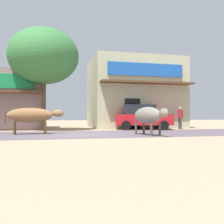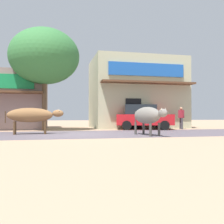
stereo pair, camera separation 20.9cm
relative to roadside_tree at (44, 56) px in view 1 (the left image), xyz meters
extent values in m
plane|color=tan|center=(1.78, -3.62, -4.57)|extent=(80.00, 80.00, 0.00)
cube|color=#595058|center=(1.78, -3.62, -4.57)|extent=(72.00, 5.46, 0.00)
cube|color=#B3B390|center=(6.88, 2.93, -1.93)|extent=(6.85, 4.83, 5.28)
cube|color=blue|center=(6.88, 0.45, -0.45)|extent=(5.48, 0.10, 0.90)
cube|color=brown|center=(6.88, 0.06, -1.40)|extent=(6.57, 0.90, 0.12)
cube|color=black|center=(5.90, 0.48, -3.52)|extent=(1.10, 0.06, 2.10)
cylinder|color=brown|center=(0.00, 0.00, -2.98)|extent=(0.28, 0.28, 3.19)
ellipsoid|color=#36783C|center=(0.00, 0.00, 0.01)|extent=(4.29, 4.29, 3.43)
cube|color=red|center=(6.44, -0.20, -3.92)|extent=(3.98, 2.51, 0.70)
cube|color=#1E2328|center=(6.17, -0.13, -3.25)|extent=(2.34, 1.98, 0.64)
cylinder|color=black|center=(7.81, 0.32, -4.27)|extent=(0.63, 0.32, 0.60)
cylinder|color=black|center=(7.40, -1.30, -4.27)|extent=(0.63, 0.32, 0.60)
cylinder|color=black|center=(5.48, 0.90, -4.27)|extent=(0.63, 0.32, 0.60)
cylinder|color=black|center=(5.08, -0.72, -4.27)|extent=(0.63, 0.32, 0.60)
ellipsoid|color=brown|center=(-0.56, -3.12, -3.63)|extent=(2.24, 0.85, 0.71)
ellipsoid|color=brown|center=(0.78, -3.03, -3.54)|extent=(0.58, 0.32, 0.36)
cone|color=beige|center=(0.83, -2.93, -3.36)|extent=(0.06, 0.06, 0.12)
cone|color=beige|center=(0.84, -3.13, -3.36)|extent=(0.06, 0.06, 0.12)
cylinder|color=#523922|center=(0.14, -2.83, -4.26)|extent=(0.11, 0.11, 0.64)
cylinder|color=#523922|center=(0.17, -3.32, -4.26)|extent=(0.11, 0.11, 0.64)
cylinder|color=#523922|center=(-1.29, -2.93, -4.26)|extent=(0.11, 0.11, 0.64)
cylinder|color=#523922|center=(-1.25, -3.42, -4.26)|extent=(0.11, 0.11, 0.64)
cylinder|color=#523922|center=(-1.70, -3.20, -3.73)|extent=(0.05, 0.05, 0.57)
ellipsoid|color=slate|center=(4.80, -5.08, -3.65)|extent=(1.00, 2.19, 0.78)
ellipsoid|color=slate|center=(5.04, -6.37, -3.55)|extent=(0.38, 0.60, 0.36)
cone|color=beige|center=(5.14, -6.40, -3.37)|extent=(0.06, 0.06, 0.12)
cone|color=beige|center=(4.95, -6.44, -3.37)|extent=(0.06, 0.06, 0.12)
cylinder|color=#47443F|center=(5.14, -5.72, -4.28)|extent=(0.11, 0.11, 0.59)
cylinder|color=#47443F|center=(4.71, -5.80, -4.28)|extent=(0.11, 0.11, 0.59)
cylinder|color=#47443F|center=(4.90, -4.37, -4.28)|extent=(0.11, 0.11, 0.59)
cylinder|color=#47443F|center=(4.46, -4.45, -4.28)|extent=(0.11, 0.11, 0.59)
cylinder|color=#47443F|center=(4.60, -4.00, -3.75)|extent=(0.05, 0.05, 0.63)
cylinder|color=#3F3F47|center=(9.06, -0.22, -4.19)|extent=(0.14, 0.14, 0.76)
cylinder|color=#3F3F47|center=(9.06, -0.40, -4.19)|extent=(0.14, 0.14, 0.76)
cube|color=maroon|center=(9.06, -0.31, -3.54)|extent=(0.48, 0.42, 0.54)
sphere|color=tan|center=(9.06, -0.31, -3.17)|extent=(0.21, 0.21, 0.21)
cylinder|color=maroon|center=(9.06, -0.05, -3.52)|extent=(0.09, 0.09, 0.49)
cylinder|color=maroon|center=(9.06, -0.57, -3.52)|extent=(0.09, 0.09, 0.49)
camera|label=1|loc=(0.39, -16.41, -3.67)|focal=41.45mm
camera|label=2|loc=(0.59, -16.45, -3.67)|focal=41.45mm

